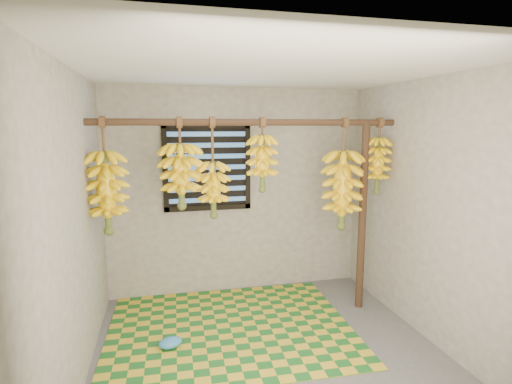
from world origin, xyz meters
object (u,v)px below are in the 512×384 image
object	(u,v)px
banana_bunch_e	(342,190)
banana_bunch_f	(378,165)
banana_bunch_b	(181,176)
woven_mat	(230,328)
banana_bunch_a	(107,193)
plastic_bag	(170,343)
support_post	(362,218)
banana_bunch_c	(213,189)
banana_bunch_d	(262,163)

from	to	relation	value
banana_bunch_e	banana_bunch_f	xyz separation A→B (m)	(0.39, -0.00, 0.25)
banana_bunch_b	banana_bunch_e	world-z (taller)	same
woven_mat	banana_bunch_a	bearing A→B (deg)	171.68
banana_bunch_e	banana_bunch_f	distance (m)	0.47
woven_mat	banana_bunch_a	distance (m)	1.75
banana_bunch_f	plastic_bag	bearing A→B (deg)	-170.17
banana_bunch_f	support_post	bearing A→B (deg)	180.00
banana_bunch_c	banana_bunch_e	xyz separation A→B (m)	(1.34, 0.00, -0.06)
banana_bunch_a	banana_bunch_f	distance (m)	2.71
banana_bunch_a	banana_bunch_d	bearing A→B (deg)	0.00
support_post	banana_bunch_c	xyz separation A→B (m)	(-1.59, 0.00, 0.37)
support_post	woven_mat	size ratio (longest dim) A/B	0.86
plastic_bag	banana_bunch_a	size ratio (longest dim) A/B	0.21
banana_bunch_c	banana_bunch_f	xyz separation A→B (m)	(1.74, 0.00, 0.19)
support_post	plastic_bag	distance (m)	2.28
banana_bunch_a	banana_bunch_d	xyz separation A→B (m)	(1.45, 0.00, 0.24)
banana_bunch_a	banana_bunch_d	size ratio (longest dim) A/B	1.46
support_post	banana_bunch_c	size ratio (longest dim) A/B	2.09
plastic_bag	banana_bunch_b	bearing A→B (deg)	67.53
banana_bunch_b	banana_bunch_c	distance (m)	0.33
banana_bunch_b	banana_bunch_c	size ratio (longest dim) A/B	0.89
support_post	banana_bunch_b	distance (m)	1.95
banana_bunch_a	banana_bunch_b	size ratio (longest dim) A/B	1.24
support_post	banana_bunch_b	xyz separation A→B (m)	(-1.89, 0.00, 0.50)
woven_mat	banana_bunch_c	xyz separation A→B (m)	(-0.12, 0.16, 1.36)
support_post	banana_bunch_f	distance (m)	0.58
banana_bunch_a	banana_bunch_b	xyz separation A→B (m)	(0.66, 0.00, 0.13)
support_post	banana_bunch_b	size ratio (longest dim) A/B	2.35
banana_bunch_a	banana_bunch_d	distance (m)	1.47
banana_bunch_d	banana_bunch_e	xyz separation A→B (m)	(0.86, 0.00, -0.30)
woven_mat	banana_bunch_e	xyz separation A→B (m)	(1.22, 0.16, 1.30)
woven_mat	banana_bunch_c	distance (m)	1.38
banana_bunch_c	support_post	bearing A→B (deg)	0.00
woven_mat	banana_bunch_b	size ratio (longest dim) A/B	2.74
banana_bunch_b	banana_bunch_c	world-z (taller)	same
banana_bunch_a	banana_bunch_d	world-z (taller)	same
banana_bunch_a	banana_bunch_e	xyz separation A→B (m)	(2.31, 0.00, -0.06)
woven_mat	banana_bunch_b	bearing A→B (deg)	159.43
banana_bunch_a	banana_bunch_f	xyz separation A→B (m)	(2.70, 0.00, 0.19)
woven_mat	banana_bunch_c	world-z (taller)	banana_bunch_c
plastic_bag	banana_bunch_d	world-z (taller)	banana_bunch_d
woven_mat	banana_bunch_c	size ratio (longest dim) A/B	2.44
woven_mat	banana_bunch_f	distance (m)	2.24
plastic_bag	banana_bunch_c	size ratio (longest dim) A/B	0.23
support_post	banana_bunch_c	world-z (taller)	banana_bunch_c
plastic_bag	banana_bunch_c	xyz separation A→B (m)	(0.46, 0.38, 1.31)
woven_mat	banana_bunch_c	bearing A→B (deg)	127.96
woven_mat	plastic_bag	bearing A→B (deg)	-159.21
plastic_bag	banana_bunch_b	xyz separation A→B (m)	(0.16, 0.38, 1.45)
support_post	banana_bunch_d	world-z (taller)	banana_bunch_d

